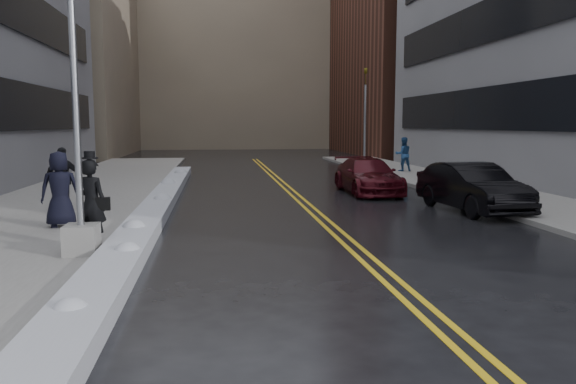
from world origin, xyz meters
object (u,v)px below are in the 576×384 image
object	(u,v)px
pedestrian_c	(60,189)
pedestrian_east	(403,154)
pedestrian_d	(63,179)
car_black	(472,187)
fire_hydrant	(476,184)
lamppost	(77,136)
pedestrian_fedora	(91,204)
traffic_signal	(365,114)
car_maroon	(368,176)

from	to	relation	value
pedestrian_c	pedestrian_east	world-z (taller)	pedestrian_c
pedestrian_c	pedestrian_east	size ratio (longest dim) A/B	1.03
pedestrian_d	car_black	distance (m)	12.79
pedestrian_c	pedestrian_d	world-z (taller)	pedestrian_c
car_black	fire_hydrant	bearing A→B (deg)	56.75
fire_hydrant	pedestrian_d	xyz separation A→B (m)	(-14.24, -1.72, 0.56)
fire_hydrant	pedestrian_d	size ratio (longest dim) A/B	0.38
lamppost	car_black	world-z (taller)	lamppost
lamppost	pedestrian_d	size ratio (longest dim) A/B	3.97
lamppost	fire_hydrant	size ratio (longest dim) A/B	10.45
lamppost	pedestrian_fedora	world-z (taller)	lamppost
fire_hydrant	pedestrian_c	size ratio (longest dim) A/B	0.38
lamppost	pedestrian_east	xyz separation A→B (m)	(13.15, 18.69, -1.44)
pedestrian_east	lamppost	bearing A→B (deg)	55.72
fire_hydrant	pedestrian_east	size ratio (longest dim) A/B	0.39
fire_hydrant	traffic_signal	distance (m)	14.30
lamppost	traffic_signal	bearing A→B (deg)	61.79
traffic_signal	pedestrian_d	size ratio (longest dim) A/B	3.12
lamppost	fire_hydrant	bearing A→B (deg)	33.04
pedestrian_fedora	pedestrian_d	xyz separation A→B (m)	(-2.04, 5.72, 0.01)
traffic_signal	car_black	distance (m)	17.05
pedestrian_c	car_maroon	bearing A→B (deg)	-157.91
pedestrian_d	pedestrian_east	size ratio (longest dim) A/B	1.01
car_maroon	fire_hydrant	bearing A→B (deg)	-33.72
fire_hydrant	pedestrian_fedora	xyz separation A→B (m)	(-12.20, -7.44, 0.55)
lamppost	pedestrian_d	xyz separation A→B (m)	(-1.94, 6.28, -1.42)
pedestrian_d	car_black	bearing A→B (deg)	175.22
fire_hydrant	car_maroon	bearing A→B (deg)	147.14
pedestrian_d	car_maroon	bearing A→B (deg)	-159.52
pedestrian_fedora	pedestrian_c	world-z (taller)	pedestrian_c
fire_hydrant	traffic_signal	bearing A→B (deg)	92.05
traffic_signal	car_maroon	world-z (taller)	traffic_signal
fire_hydrant	pedestrian_east	bearing A→B (deg)	85.47
pedestrian_east	pedestrian_d	bearing A→B (deg)	40.28
lamppost	fire_hydrant	distance (m)	14.81
pedestrian_east	car_black	world-z (taller)	pedestrian_east
traffic_signal	pedestrian_c	xyz separation A→B (m)	(-13.03, -18.78, -2.28)
pedestrian_fedora	pedestrian_c	xyz separation A→B (m)	(-1.33, 2.65, 0.02)
pedestrian_c	car_maroon	world-z (taller)	pedestrian_c
pedestrian_east	car_maroon	bearing A→B (deg)	63.56
traffic_signal	pedestrian_d	distance (m)	21.00
traffic_signal	pedestrian_fedora	bearing A→B (deg)	-118.63
pedestrian_d	car_maroon	world-z (taller)	pedestrian_d
fire_hydrant	pedestrian_east	xyz separation A→B (m)	(0.85, 10.69, 0.55)
car_black	pedestrian_fedora	bearing A→B (deg)	-161.85
lamppost	pedestrian_east	distance (m)	22.90
pedestrian_fedora	pedestrian_east	world-z (taller)	pedestrian_fedora
lamppost	pedestrian_east	bearing A→B (deg)	54.88
pedestrian_east	pedestrian_c	bearing A→B (deg)	47.94
pedestrian_east	car_maroon	world-z (taller)	pedestrian_east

